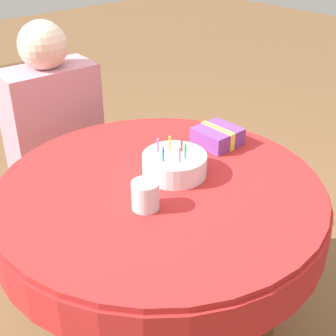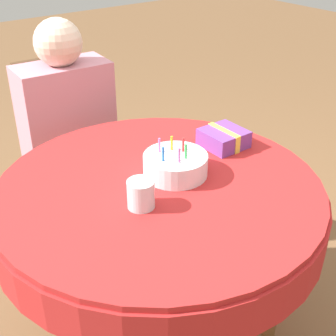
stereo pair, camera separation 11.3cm
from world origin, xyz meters
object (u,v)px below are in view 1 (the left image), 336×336
drinking_glass (145,195)px  birthday_cake (174,164)px  gift_box (217,136)px  chair (51,154)px  person (55,123)px

drinking_glass → birthday_cake: bearing=24.2°
gift_box → chair: bearing=109.7°
person → gift_box: person is taller
person → birthday_cake: bearing=-84.7°
chair → birthday_cake: (0.02, -0.86, 0.30)m
chair → gift_box: size_ratio=5.96×
drinking_glass → person: bearing=78.4°
chair → gift_box: 0.90m
drinking_glass → gift_box: size_ratio=0.57×
chair → person: bearing=-90.0°
person → gift_box: bearing=-64.0°
chair → drinking_glass: chair is taller
chair → gift_box: chair is taller
chair → person: size_ratio=0.81×
chair → person: 0.21m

